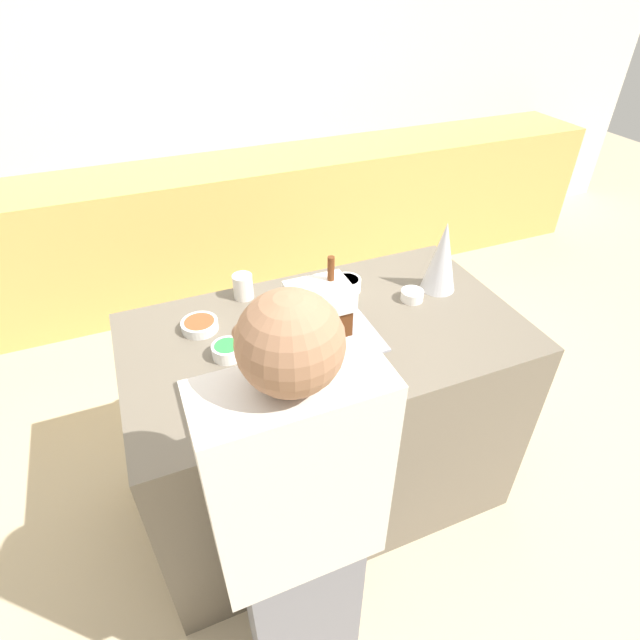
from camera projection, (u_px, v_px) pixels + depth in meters
ground_plane at (325, 483)px, 2.44m from camera, size 12.00×12.00×0.00m
wall_back at (195, 96)px, 3.37m from camera, size 8.00×0.05×2.60m
back_cabinet_block at (220, 228)px, 3.63m from camera, size 6.00×0.60×0.93m
kitchen_island at (326, 417)px, 2.16m from camera, size 1.50×0.85×0.95m
baking_tray at (320, 343)px, 1.81m from camera, size 0.44×0.27×0.01m
gingerbread_house at (320, 314)px, 1.73m from camera, size 0.21×0.16×0.33m
decorative_tree at (442, 257)px, 2.02m from camera, size 0.14×0.14×0.30m
candy_bowl_far_right at (200, 325)px, 1.87m from camera, size 0.14×0.14×0.04m
candy_bowl_far_left at (227, 349)px, 1.75m from camera, size 0.11×0.11×0.05m
candy_bowl_near_tray_left at (412, 295)px, 2.03m from camera, size 0.09×0.09×0.04m
candy_bowl_behind_tray at (347, 284)px, 2.08m from camera, size 0.12×0.12×0.05m
mug at (243, 286)px, 2.03m from camera, size 0.08×0.08×0.10m
person at (299, 536)px, 1.34m from camera, size 0.42×0.53×1.62m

